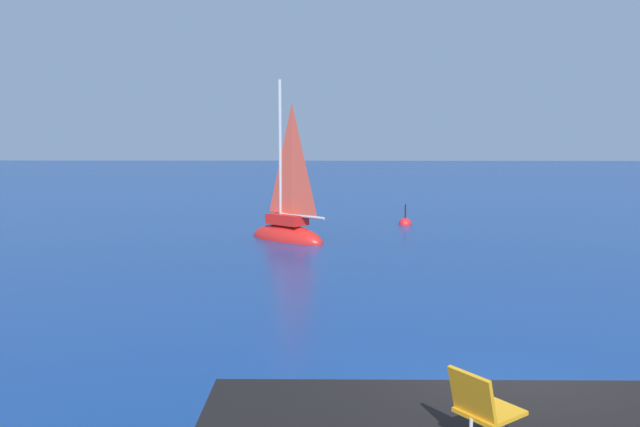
{
  "coord_description": "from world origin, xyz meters",
  "views": [
    {
      "loc": [
        -2.33,
        -7.9,
        3.81
      ],
      "look_at": [
        -2.66,
        11.44,
        1.34
      ],
      "focal_mm": 35.45,
      "sensor_mm": 36.0,
      "label": 1
    }
  ],
  "objects": [
    {
      "name": "beach_chair",
      "position": [
        -0.92,
        -2.3,
        1.3
      ],
      "size": [
        0.76,
        0.74,
        0.8
      ],
      "rotation": [
        0.0,
        0.0,
        0.65
      ],
      "color": "orange",
      "rests_on": "shore_ledge"
    },
    {
      "name": "sailboat_near",
      "position": [
        -3.88,
        14.45,
        0.34
      ],
      "size": [
        3.24,
        2.95,
        6.24
      ],
      "rotation": [
        0.0,
        0.0,
        2.45
      ],
      "color": "red",
      "rests_on": "ground"
    },
    {
      "name": "ground_plane",
      "position": [
        0.0,
        0.0,
        0.0
      ],
      "size": [
        160.0,
        160.0,
        0.0
      ],
      "primitive_type": "plane",
      "color": "navy"
    },
    {
      "name": "marker_buoy",
      "position": [
        0.8,
        18.32,
        0.01
      ],
      "size": [
        0.56,
        0.56,
        1.13
      ],
      "color": "red",
      "rests_on": "ground"
    }
  ]
}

